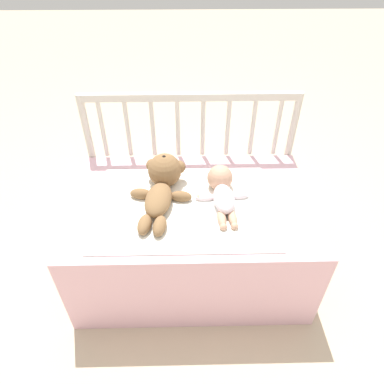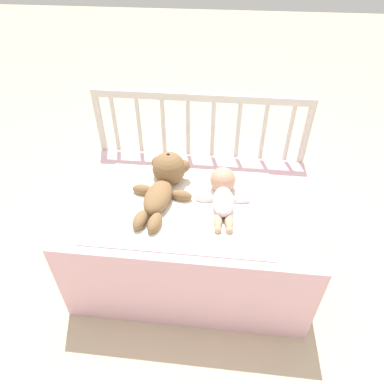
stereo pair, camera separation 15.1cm
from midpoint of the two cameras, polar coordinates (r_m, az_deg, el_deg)
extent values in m
plane|color=#C6B293|center=(1.89, -2.34, -12.05)|extent=(12.00, 12.00, 0.00)
cube|color=#EDB7C6|center=(1.72, -2.54, -7.30)|extent=(1.10, 0.72, 0.46)
cylinder|color=beige|center=(1.98, -18.13, 4.41)|extent=(0.04, 0.04, 0.81)
cylinder|color=beige|center=(1.95, 13.29, 4.89)|extent=(0.04, 0.04, 0.81)
cube|color=beige|center=(1.70, -2.92, 15.51)|extent=(1.06, 0.03, 0.04)
cylinder|color=beige|center=(1.85, -16.99, 9.86)|extent=(0.02, 0.02, 0.31)
cylinder|color=beige|center=(1.82, -13.04, 10.08)|extent=(0.02, 0.02, 0.31)
cylinder|color=beige|center=(1.79, -8.98, 10.26)|extent=(0.02, 0.02, 0.31)
cylinder|color=beige|center=(1.78, -4.83, 10.39)|extent=(0.02, 0.02, 0.31)
cylinder|color=beige|center=(1.78, -0.64, 10.47)|extent=(0.02, 0.02, 0.31)
cylinder|color=beige|center=(1.78, 3.55, 10.49)|extent=(0.02, 0.02, 0.31)
cylinder|color=beige|center=(1.80, 7.69, 10.46)|extent=(0.02, 0.02, 0.31)
cylinder|color=beige|center=(1.82, 11.75, 10.38)|extent=(0.02, 0.02, 0.31)
cube|color=white|center=(1.53, -4.13, -2.46)|extent=(0.78, 0.56, 0.01)
ellipsoid|color=olive|center=(1.51, -8.47, -1.39)|extent=(0.14, 0.23, 0.08)
sphere|color=olive|center=(1.61, -7.24, 3.52)|extent=(0.16, 0.16, 0.16)
sphere|color=tan|center=(1.59, -7.37, 4.78)|extent=(0.07, 0.07, 0.07)
sphere|color=black|center=(1.57, -7.45, 5.61)|extent=(0.02, 0.02, 0.02)
sphere|color=olive|center=(1.65, -9.20, 4.33)|extent=(0.06, 0.06, 0.06)
sphere|color=olive|center=(1.62, -4.86, 4.07)|extent=(0.06, 0.06, 0.06)
ellipsoid|color=olive|center=(1.58, -11.24, -0.42)|extent=(0.11, 0.06, 0.05)
ellipsoid|color=olive|center=(1.54, -4.67, -0.93)|extent=(0.11, 0.06, 0.05)
ellipsoid|color=olive|center=(1.43, -10.95, -5.51)|extent=(0.07, 0.12, 0.05)
ellipsoid|color=olive|center=(1.41, -8.48, -5.75)|extent=(0.07, 0.12, 0.05)
ellipsoid|color=white|center=(1.50, 2.50, -1.26)|extent=(0.10, 0.18, 0.08)
sphere|color=tan|center=(1.59, 1.98, 2.31)|extent=(0.12, 0.12, 0.12)
ellipsoid|color=white|center=(1.54, -0.50, -1.05)|extent=(0.10, 0.04, 0.03)
ellipsoid|color=white|center=(1.56, 5.04, -0.75)|extent=(0.10, 0.04, 0.03)
sphere|color=tan|center=(1.55, -1.59, -0.99)|extent=(0.03, 0.03, 0.03)
sphere|color=tan|center=(1.57, 6.06, -0.58)|extent=(0.03, 0.03, 0.03)
ellipsoid|color=tan|center=(1.44, 1.99, -4.55)|extent=(0.04, 0.10, 0.04)
ellipsoid|color=tan|center=(1.45, 3.82, -4.44)|extent=(0.04, 0.10, 0.04)
sphere|color=tan|center=(1.41, 2.20, -5.98)|extent=(0.03, 0.03, 0.03)
sphere|color=tan|center=(1.41, 4.08, -5.86)|extent=(0.03, 0.03, 0.03)
camera|label=1|loc=(0.08, -92.86, -2.39)|focal=32.00mm
camera|label=2|loc=(0.08, 87.14, 2.39)|focal=32.00mm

